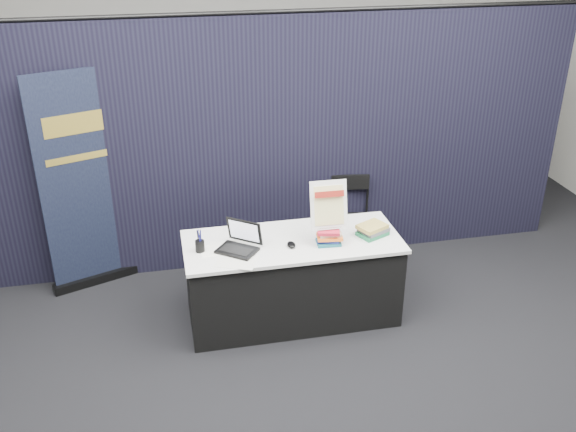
{
  "coord_description": "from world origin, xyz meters",
  "views": [
    {
      "loc": [
        -1.01,
        -4.01,
        3.27
      ],
      "look_at": [
        -0.04,
        0.55,
        0.98
      ],
      "focal_mm": 40.0,
      "sensor_mm": 36.0,
      "label": 1
    }
  ],
  "objects_px": {
    "pullup_banner": "(87,195)",
    "display_table": "(292,279)",
    "laptop": "(236,243)",
    "book_stack_short": "(373,230)",
    "book_stack_tall": "(329,236)",
    "info_sign": "(329,206)",
    "stacking_chair": "(353,217)"
  },
  "relations": [
    {
      "from": "book_stack_tall",
      "to": "pullup_banner",
      "type": "height_order",
      "value": "pullup_banner"
    },
    {
      "from": "info_sign",
      "to": "book_stack_tall",
      "type": "bearing_deg",
      "value": -88.73
    },
    {
      "from": "book_stack_short",
      "to": "info_sign",
      "type": "height_order",
      "value": "info_sign"
    },
    {
      "from": "pullup_banner",
      "to": "info_sign",
      "type": "bearing_deg",
      "value": -48.36
    },
    {
      "from": "laptop",
      "to": "stacking_chair",
      "type": "xyz_separation_m",
      "value": [
        1.27,
        0.89,
        -0.32
      ]
    },
    {
      "from": "pullup_banner",
      "to": "stacking_chair",
      "type": "bearing_deg",
      "value": -23.29
    },
    {
      "from": "book_stack_short",
      "to": "pullup_banner",
      "type": "bearing_deg",
      "value": 157.15
    },
    {
      "from": "pullup_banner",
      "to": "stacking_chair",
      "type": "relative_size",
      "value": 2.34
    },
    {
      "from": "laptop",
      "to": "info_sign",
      "type": "relative_size",
      "value": 0.98
    },
    {
      "from": "book_stack_short",
      "to": "stacking_chair",
      "type": "xyz_separation_m",
      "value": [
        0.11,
        0.88,
        -0.32
      ]
    },
    {
      "from": "display_table",
      "to": "info_sign",
      "type": "bearing_deg",
      "value": -16.67
    },
    {
      "from": "display_table",
      "to": "info_sign",
      "type": "distance_m",
      "value": 0.76
    },
    {
      "from": "pullup_banner",
      "to": "laptop",
      "type": "bearing_deg",
      "value": -60.41
    },
    {
      "from": "info_sign",
      "to": "display_table",
      "type": "bearing_deg",
      "value": 164.6
    },
    {
      "from": "book_stack_tall",
      "to": "info_sign",
      "type": "xyz_separation_m",
      "value": [
        0.0,
        0.03,
        0.26
      ]
    },
    {
      "from": "laptop",
      "to": "book_stack_tall",
      "type": "relative_size",
      "value": 1.87
    },
    {
      "from": "info_sign",
      "to": "stacking_chair",
      "type": "xyz_separation_m",
      "value": [
        0.52,
        0.92,
        -0.6
      ]
    },
    {
      "from": "display_table",
      "to": "pullup_banner",
      "type": "height_order",
      "value": "pullup_banner"
    },
    {
      "from": "laptop",
      "to": "info_sign",
      "type": "bearing_deg",
      "value": 35.16
    },
    {
      "from": "book_stack_short",
      "to": "book_stack_tall",
      "type": "bearing_deg",
      "value": -170.74
    },
    {
      "from": "pullup_banner",
      "to": "stacking_chair",
      "type": "height_order",
      "value": "pullup_banner"
    },
    {
      "from": "book_stack_short",
      "to": "info_sign",
      "type": "bearing_deg",
      "value": -175.02
    },
    {
      "from": "display_table",
      "to": "info_sign",
      "type": "height_order",
      "value": "info_sign"
    },
    {
      "from": "laptop",
      "to": "book_stack_short",
      "type": "distance_m",
      "value": 1.16
    },
    {
      "from": "pullup_banner",
      "to": "display_table",
      "type": "bearing_deg",
      "value": -50.02
    },
    {
      "from": "laptop",
      "to": "book_stack_short",
      "type": "height_order",
      "value": "laptop"
    },
    {
      "from": "info_sign",
      "to": "pullup_banner",
      "type": "xyz_separation_m",
      "value": [
        -1.96,
        1.03,
        -0.18
      ]
    },
    {
      "from": "display_table",
      "to": "pullup_banner",
      "type": "xyz_separation_m",
      "value": [
        -1.68,
        0.95,
        0.52
      ]
    },
    {
      "from": "laptop",
      "to": "book_stack_tall",
      "type": "height_order",
      "value": "laptop"
    },
    {
      "from": "laptop",
      "to": "pullup_banner",
      "type": "height_order",
      "value": "pullup_banner"
    },
    {
      "from": "display_table",
      "to": "info_sign",
      "type": "relative_size",
      "value": 4.39
    },
    {
      "from": "book_stack_tall",
      "to": "book_stack_short",
      "type": "bearing_deg",
      "value": 9.26
    }
  ]
}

